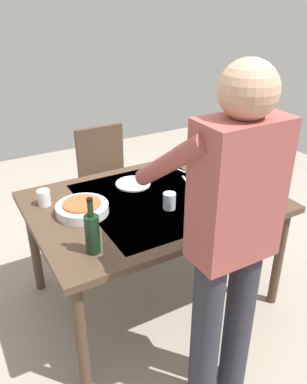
{
  "coord_description": "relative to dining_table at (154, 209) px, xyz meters",
  "views": [
    {
      "loc": [
        1.04,
        1.84,
        1.89
      ],
      "look_at": [
        0.0,
        0.0,
        0.8
      ],
      "focal_mm": 36.73,
      "sensor_mm": 36.0,
      "label": 1
    }
  ],
  "objects": [
    {
      "name": "water_cup_near_right",
      "position": [
        -0.07,
        0.39,
        0.12
      ],
      "size": [
        0.07,
        0.07,
        0.1
      ],
      "primitive_type": "cylinder",
      "color": "silver",
      "rests_on": "dining_table"
    },
    {
      "name": "wine_bottle",
      "position": [
        0.52,
        0.33,
        0.18
      ],
      "size": [
        0.07,
        0.07,
        0.3
      ],
      "color": "black",
      "rests_on": "dining_table"
    },
    {
      "name": "serving_bowl_pasta",
      "position": [
        0.44,
        -0.05,
        0.1
      ],
      "size": [
        0.3,
        0.3,
        0.07
      ],
      "color": "silver",
      "rests_on": "dining_table"
    },
    {
      "name": "side_bowl_salad",
      "position": [
        -0.3,
        0.28,
        0.1
      ],
      "size": [
        0.18,
        0.18,
        0.07
      ],
      "color": "silver",
      "rests_on": "dining_table"
    },
    {
      "name": "chair_near",
      "position": [
        -0.06,
        -0.91,
        -0.15
      ],
      "size": [
        0.4,
        0.4,
        0.91
      ],
      "color": "#352114",
      "rests_on": "ground_plane"
    },
    {
      "name": "table_fork",
      "position": [
        -0.31,
        -0.1,
        0.07
      ],
      "size": [
        0.06,
        0.18,
        0.0
      ],
      "primitive_type": "cube",
      "rotation": [
        0.0,
        0.0,
        -0.28
      ],
      "color": "silver",
      "rests_on": "dining_table"
    },
    {
      "name": "dinner_plate_near",
      "position": [
        0.02,
        -0.24,
        0.08
      ],
      "size": [
        0.23,
        0.23,
        0.01
      ],
      "primitive_type": "cylinder",
      "color": "silver",
      "rests_on": "dining_table"
    },
    {
      "name": "ground_plane",
      "position": [
        0.0,
        0.0,
        -0.68
      ],
      "size": [
        6.0,
        6.0,
        0.0
      ],
      "primitive_type": "plane",
      "color": "#9E9384"
    },
    {
      "name": "water_cup_near_left",
      "position": [
        0.6,
        -0.26,
        0.12
      ],
      "size": [
        0.08,
        0.08,
        0.1
      ],
      "primitive_type": "cylinder",
      "color": "silver",
      "rests_on": "dining_table"
    },
    {
      "name": "water_cup_far_left",
      "position": [
        -0.03,
        0.14,
        0.12
      ],
      "size": [
        0.07,
        0.07,
        0.1
      ],
      "primitive_type": "cylinder",
      "color": "silver",
      "rests_on": "dining_table"
    },
    {
      "name": "wine_glass_right",
      "position": [
        -0.63,
        0.21,
        0.17
      ],
      "size": [
        0.07,
        0.07,
        0.15
      ],
      "color": "white",
      "rests_on": "dining_table"
    },
    {
      "name": "wine_glass_left",
      "position": [
        -0.55,
        -0.23,
        0.17
      ],
      "size": [
        0.07,
        0.07,
        0.15
      ],
      "color": "white",
      "rests_on": "dining_table"
    },
    {
      "name": "table_knife",
      "position": [
        -0.36,
        -0.33,
        0.07
      ],
      "size": [
        0.06,
        0.2,
        0.0
      ],
      "primitive_type": "cube",
      "rotation": [
        0.0,
        0.0,
        0.23
      ],
      "color": "silver",
      "rests_on": "dining_table"
    },
    {
      "name": "person_server",
      "position": [
        0.07,
        0.79,
        0.28
      ],
      "size": [
        0.42,
        0.61,
        1.69
      ],
      "color": "#2D2D38",
      "rests_on": "ground_plane"
    },
    {
      "name": "dining_table",
      "position": [
        0.0,
        0.0,
        0.0
      ],
      "size": [
        1.47,
        1.05,
        0.75
      ],
      "color": "#4C3828",
      "rests_on": "ground_plane"
    }
  ]
}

